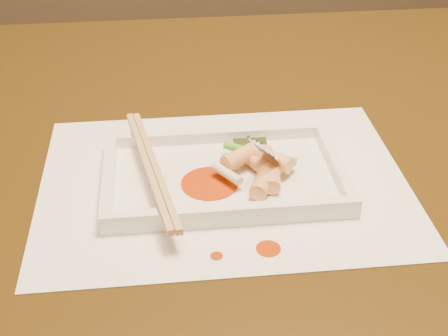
{
  "coord_description": "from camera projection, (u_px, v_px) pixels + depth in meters",
  "views": [
    {
      "loc": [
        -0.13,
        -0.62,
        1.15
      ],
      "look_at": [
        -0.07,
        -0.06,
        0.77
      ],
      "focal_mm": 50.0,
      "sensor_mm": 36.0,
      "label": 1
    }
  ],
  "objects": [
    {
      "name": "veg_piece",
      "position": [
        251.0,
        149.0,
        0.71
      ],
      "size": [
        0.04,
        0.03,
        0.01
      ],
      "primitive_type": "cube",
      "rotation": [
        0.0,
        0.0,
        -0.02
      ],
      "color": "black",
      "rests_on": "plate_base"
    },
    {
      "name": "plate_base",
      "position": [
        224.0,
        179.0,
        0.68
      ],
      "size": [
        0.26,
        0.16,
        0.01
      ],
      "primitive_type": "cube",
      "color": "white",
      "rests_on": "placemat"
    },
    {
      "name": "scallion_white",
      "position": [
        227.0,
        174.0,
        0.66
      ],
      "size": [
        0.03,
        0.04,
        0.01
      ],
      "primitive_type": "cylinder",
      "rotation": [
        1.57,
        0.0,
        0.63
      ],
      "color": "#EAEACC",
      "rests_on": "plate_base"
    },
    {
      "name": "rice_cake_3",
      "position": [
        262.0,
        165.0,
        0.68
      ],
      "size": [
        0.04,
        0.05,
        0.02
      ],
      "primitive_type": "cylinder",
      "rotation": [
        1.57,
        0.0,
        0.52
      ],
      "color": "#FFC177",
      "rests_on": "plate_base"
    },
    {
      "name": "fork",
      "position": [
        288.0,
        105.0,
        0.66
      ],
      "size": [
        0.09,
        0.1,
        0.14
      ],
      "primitive_type": null,
      "color": "silver",
      "rests_on": "plate_base"
    },
    {
      "name": "sauce_blob_0",
      "position": [
        210.0,
        183.0,
        0.67
      ],
      "size": [
        0.06,
        0.06,
        0.0
      ],
      "primitive_type": "cylinder",
      "color": "#AE3305",
      "rests_on": "plate_base"
    },
    {
      "name": "rice_cake_1",
      "position": [
        267.0,
        161.0,
        0.68
      ],
      "size": [
        0.02,
        0.04,
        0.02
      ],
      "primitive_type": "cylinder",
      "rotation": [
        1.57,
        0.0,
        3.06
      ],
      "color": "#FFC177",
      "rests_on": "plate_base"
    },
    {
      "name": "plate_rim_right",
      "position": [
        336.0,
        163.0,
        0.69
      ],
      "size": [
        0.01,
        0.14,
        0.01
      ],
      "primitive_type": "cube",
      "color": "white",
      "rests_on": "plate_base"
    },
    {
      "name": "sauce_splatter_b",
      "position": [
        217.0,
        256.0,
        0.58
      ],
      "size": [
        0.01,
        0.01,
        0.0
      ],
      "primitive_type": "cylinder",
      "color": "#AE3305",
      "rests_on": "placemat"
    },
    {
      "name": "rice_cake_0",
      "position": [
        263.0,
        180.0,
        0.65
      ],
      "size": [
        0.04,
        0.05,
        0.02
      ],
      "primitive_type": "cylinder",
      "rotation": [
        1.57,
        0.0,
        2.73
      ],
      "color": "#FFC177",
      "rests_on": "plate_base"
    },
    {
      "name": "rice_cake_4",
      "position": [
        272.0,
        175.0,
        0.66
      ],
      "size": [
        0.03,
        0.05,
        0.02
      ],
      "primitive_type": "cylinder",
      "rotation": [
        1.57,
        0.0,
        2.97
      ],
      "color": "#FFC177",
      "rests_on": "plate_base"
    },
    {
      "name": "rice_cake_5",
      "position": [
        271.0,
        159.0,
        0.68
      ],
      "size": [
        0.05,
        0.05,
        0.02
      ],
      "primitive_type": "cylinder",
      "rotation": [
        1.57,
        0.0,
        0.82
      ],
      "color": "#FFC177",
      "rests_on": "plate_base"
    },
    {
      "name": "sauce_splatter_a",
      "position": [
        268.0,
        249.0,
        0.59
      ],
      "size": [
        0.02,
        0.02,
        0.0
      ],
      "primitive_type": "cylinder",
      "color": "#AE3305",
      "rests_on": "placemat"
    },
    {
      "name": "table",
      "position": [
        275.0,
        217.0,
        0.8
      ],
      "size": [
        1.4,
        0.9,
        0.75
      ],
      "color": "black",
      "rests_on": "ground"
    },
    {
      "name": "placemat",
      "position": [
        224.0,
        182.0,
        0.68
      ],
      "size": [
        0.4,
        0.3,
        0.0
      ],
      "primitive_type": "cube",
      "color": "white",
      "rests_on": "table"
    },
    {
      "name": "chopstick_b",
      "position": [
        155.0,
        166.0,
        0.66
      ],
      "size": [
        0.05,
        0.23,
        0.01
      ],
      "primitive_type": "cube",
      "rotation": [
        0.0,
        0.0,
        0.18
      ],
      "color": "tan",
      "rests_on": "plate_rim_near"
    },
    {
      "name": "plate_rim_near",
      "position": [
        232.0,
        212.0,
        0.62
      ],
      "size": [
        0.26,
        0.01,
        0.01
      ],
      "primitive_type": "cube",
      "color": "white",
      "rests_on": "plate_base"
    },
    {
      "name": "chopstick_a",
      "position": [
        147.0,
        167.0,
        0.66
      ],
      "size": [
        0.05,
        0.23,
        0.01
      ],
      "primitive_type": "cube",
      "rotation": [
        0.0,
        0.0,
        0.18
      ],
      "color": "tan",
      "rests_on": "plate_rim_near"
    },
    {
      "name": "plate_rim_far",
      "position": [
        217.0,
        135.0,
        0.74
      ],
      "size": [
        0.26,
        0.01,
        0.01
      ],
      "primitive_type": "cube",
      "color": "white",
      "rests_on": "plate_base"
    },
    {
      "name": "plate_rim_left",
      "position": [
        109.0,
        177.0,
        0.66
      ],
      "size": [
        0.01,
        0.14,
        0.01
      ],
      "primitive_type": "cube",
      "color": "white",
      "rests_on": "plate_base"
    },
    {
      "name": "scallion_green",
      "position": [
        260.0,
        154.0,
        0.69
      ],
      "size": [
        0.08,
        0.05,
        0.01
      ],
      "primitive_type": "cylinder",
      "rotation": [
        1.57,
        0.0,
        1.03
      ],
      "color": "#3C9C19",
      "rests_on": "plate_base"
    },
    {
      "name": "rice_cake_2",
      "position": [
        241.0,
        156.0,
        0.68
      ],
      "size": [
        0.05,
        0.04,
        0.02
      ],
      "primitive_type": "cylinder",
      "rotation": [
        1.57,
        0.0,
        2.2
      ],
      "color": "#FFC177",
      "rests_on": "plate_base"
    }
  ]
}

